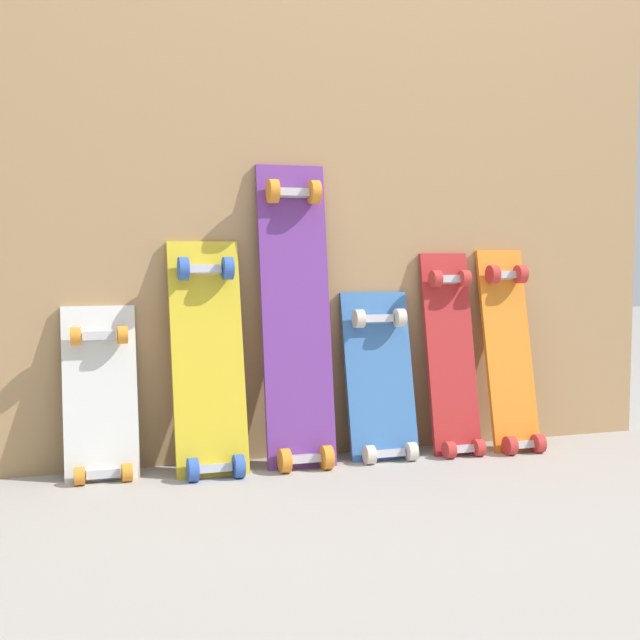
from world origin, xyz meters
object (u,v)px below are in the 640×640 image
Objects in this scene: skateboard_red at (452,364)px; skateboard_yellow at (209,368)px; skateboard_orange at (510,359)px; skateboard_blue at (381,386)px; skateboard_purple at (297,325)px; skateboard_white at (101,405)px.

skateboard_yellow is at bearing -179.07° from skateboard_red.
skateboard_orange is at bearing 0.12° from skateboard_yellow.
skateboard_blue is at bearing 178.13° from skateboard_orange.
skateboard_blue is 0.25m from skateboard_red.
skateboard_purple reaches higher than skateboard_red.
skateboard_orange is at bearing -3.01° from skateboard_red.
skateboard_yellow reaches higher than skateboard_blue.
skateboard_red is 0.99× the size of skateboard_orange.
skateboard_yellow is 1.04× the size of skateboard_red.
skateboard_purple is 1.35× the size of skateboard_orange.
skateboard_purple is at bearing 179.27° from skateboard_orange.
skateboard_red reaches higher than skateboard_blue.
skateboard_purple reaches higher than skateboard_orange.
skateboard_red is at bearing -0.91° from skateboard_blue.
skateboard_yellow is at bearing -177.61° from skateboard_purple.
skateboard_orange reaches higher than skateboard_blue.
skateboard_purple reaches higher than skateboard_white.
skateboard_yellow reaches higher than skateboard_orange.
skateboard_yellow reaches higher than skateboard_red.
skateboard_purple is 1.65× the size of skateboard_blue.
skateboard_yellow is 1.03× the size of skateboard_orange.
skateboard_white is 0.78× the size of skateboard_orange.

